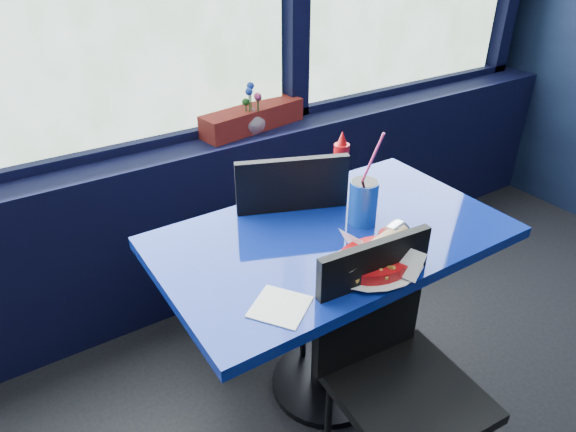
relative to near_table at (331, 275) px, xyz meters
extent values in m
cube|color=black|center=(-0.30, 0.87, -0.17)|extent=(5.00, 0.26, 0.80)
cube|color=black|center=(-0.30, 0.95, 0.24)|extent=(4.80, 0.08, 0.06)
cylinder|color=black|center=(0.00, 0.00, -0.55)|extent=(0.44, 0.44, 0.03)
cylinder|color=black|center=(0.00, 0.00, -0.23)|extent=(0.12, 0.12, 0.68)
cube|color=navy|center=(0.00, 0.00, 0.16)|extent=(1.20, 0.70, 0.04)
cube|color=black|center=(-0.05, -0.47, -0.14)|extent=(0.43, 0.43, 0.04)
cube|color=black|center=(-0.07, -0.28, 0.10)|extent=(0.38, 0.06, 0.44)
cylinder|color=black|center=(-0.21, -0.29, -0.36)|extent=(0.02, 0.02, 0.41)
cylinder|color=black|center=(0.13, -0.31, -0.36)|extent=(0.02, 0.02, 0.41)
cube|color=black|center=(-0.11, 0.40, -0.11)|extent=(0.56, 0.56, 0.04)
cube|color=black|center=(-0.03, 0.21, 0.15)|extent=(0.39, 0.18, 0.47)
cylinder|color=black|center=(0.13, 0.50, -0.35)|extent=(0.02, 0.02, 0.44)
cylinder|color=black|center=(0.00, 0.16, -0.35)|extent=(0.02, 0.02, 0.44)
cylinder|color=black|center=(-0.21, 0.64, -0.35)|extent=(0.02, 0.02, 0.44)
cylinder|color=black|center=(-0.34, 0.30, -0.35)|extent=(0.02, 0.02, 0.44)
cube|color=maroon|center=(0.19, 0.89, 0.29)|extent=(0.55, 0.22, 0.11)
imported|color=silver|center=(0.17, 0.84, 0.29)|extent=(0.14, 0.14, 0.11)
cylinder|color=#1E5919|center=(0.15, 0.84, 0.32)|extent=(0.01, 0.01, 0.19)
sphere|color=#1E40B1|center=(0.15, 0.84, 0.43)|extent=(0.03, 0.03, 0.03)
cylinder|color=#1E5919|center=(0.19, 0.83, 0.31)|extent=(0.01, 0.01, 0.16)
sphere|color=#EF4683|center=(0.19, 0.83, 0.41)|extent=(0.03, 0.03, 0.03)
cylinder|color=#1E5919|center=(0.17, 0.86, 0.33)|extent=(0.01, 0.01, 0.20)
sphere|color=#1E40B1|center=(0.17, 0.86, 0.45)|extent=(0.03, 0.03, 0.03)
cylinder|color=#1E5919|center=(0.14, 0.85, 0.30)|extent=(0.01, 0.01, 0.14)
sphere|color=#1E5919|center=(0.14, 0.85, 0.38)|extent=(0.03, 0.03, 0.03)
cylinder|color=#1E5919|center=(0.20, 0.85, 0.31)|extent=(0.01, 0.01, 0.15)
sphere|color=#1E5919|center=(0.20, 0.85, 0.40)|extent=(0.03, 0.03, 0.03)
cylinder|color=red|center=(-0.01, -0.24, 0.21)|extent=(0.31, 0.31, 0.05)
cylinder|color=white|center=(-0.01, -0.24, 0.20)|extent=(0.29, 0.29, 0.00)
cylinder|color=white|center=(0.09, -0.20, 0.24)|extent=(0.08, 0.10, 0.09)
sphere|color=brown|center=(-0.02, -0.25, 0.25)|extent=(0.06, 0.06, 0.06)
cylinder|color=red|center=(-0.03, -0.24, 0.27)|extent=(0.05, 0.05, 0.01)
cylinder|color=red|center=(0.24, 0.27, 0.27)|extent=(0.06, 0.06, 0.17)
cone|color=red|center=(0.24, 0.27, 0.38)|extent=(0.04, 0.04, 0.06)
cylinder|color=#0E399A|center=(0.13, 0.00, 0.26)|extent=(0.10, 0.10, 0.16)
cylinder|color=black|center=(0.13, 0.00, 0.34)|extent=(0.09, 0.09, 0.01)
cylinder|color=#EF327A|center=(0.14, -0.01, 0.41)|extent=(0.07, 0.05, 0.22)
cube|color=white|center=(-0.36, -0.23, 0.18)|extent=(0.21, 0.21, 0.00)
camera|label=1|loc=(-0.93, -1.16, 1.12)|focal=32.00mm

